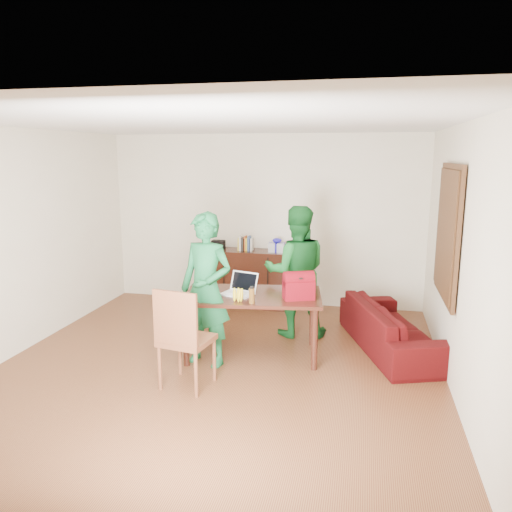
% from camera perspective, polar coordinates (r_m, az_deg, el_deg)
% --- Properties ---
extents(room, '(5.20, 5.70, 2.90)m').
position_cam_1_polar(room, '(5.47, -4.37, 0.15)').
color(room, '#482012').
rests_on(room, ground).
extents(table, '(1.73, 1.12, 0.76)m').
position_cam_1_polar(table, '(5.95, -0.41, -5.27)').
color(table, black).
rests_on(table, ground).
extents(chair, '(0.56, 0.54, 1.08)m').
position_cam_1_polar(chair, '(5.33, -7.95, -11.43)').
color(chair, brown).
rests_on(chair, ground).
extents(person_near, '(0.73, 0.57, 1.76)m').
position_cam_1_polar(person_near, '(5.69, -5.71, -3.83)').
color(person_near, '#166435').
rests_on(person_near, ground).
extents(person_far, '(0.96, 0.81, 1.74)m').
position_cam_1_polar(person_far, '(6.60, 4.61, -1.77)').
color(person_far, '#145D22').
rests_on(person_far, ground).
extents(laptop, '(0.41, 0.34, 0.25)m').
position_cam_1_polar(laptop, '(5.89, -2.16, -4.03)').
color(laptop, white).
rests_on(laptop, table).
extents(bananas, '(0.16, 0.10, 0.06)m').
position_cam_1_polar(bananas, '(5.63, -2.07, -4.92)').
color(bananas, yellow).
rests_on(bananas, table).
extents(bottle, '(0.08, 0.08, 0.19)m').
position_cam_1_polar(bottle, '(5.55, -0.49, -4.46)').
color(bottle, brown).
rests_on(bottle, table).
extents(red_bag, '(0.39, 0.31, 0.25)m').
position_cam_1_polar(red_bag, '(5.73, 4.89, -3.67)').
color(red_bag, maroon).
rests_on(red_bag, table).
extents(sofa, '(1.36, 2.09, 0.57)m').
position_cam_1_polar(sofa, '(6.47, 15.26, -7.82)').
color(sofa, '#3E0817').
rests_on(sofa, ground).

